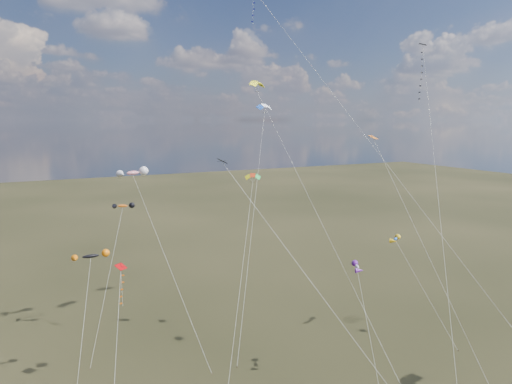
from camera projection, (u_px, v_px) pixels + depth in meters
name	position (u px, v px, depth m)	size (l,w,h in m)	color
diamond_black_high	(423.00, 89.00, 52.50)	(12.89, 19.56, 36.42)	black
diamond_navy_tall	(282.00, 41.00, 53.78)	(20.28, 30.68, 43.41)	#091D51
diamond_black_mid	(275.00, 233.00, 43.46)	(12.60, 17.83, 23.75)	black
diamond_red_low	(121.00, 290.00, 47.20)	(3.39, 8.26, 12.80)	#A50509
diamond_orange_center	(402.00, 199.00, 50.00)	(7.36, 12.62, 25.89)	#CA6218
parafoil_yellow	(258.00, 83.00, 59.76)	(5.37, 27.46, 33.18)	#FDF424
parafoil_blue_white	(264.00, 107.00, 66.85)	(13.42, 17.68, 30.31)	#1E4CAF
parafoil_tricolor	(253.00, 177.00, 57.67)	(11.14, 15.46, 21.13)	yellow
novelty_black_orange	(91.00, 257.00, 48.29)	(4.90, 8.29, 13.78)	black
novelty_orange_black	(123.00, 207.00, 58.75)	(7.33, 9.85, 17.04)	#DB5F15
novelty_white_purple	(357.00, 267.00, 48.54)	(3.43, 9.20, 12.49)	silver
novelty_redwhite_stripe	(133.00, 173.00, 60.31)	(6.05, 18.48, 21.39)	red
novelty_blue_yellow	(396.00, 239.00, 59.87)	(3.54, 9.81, 12.55)	blue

